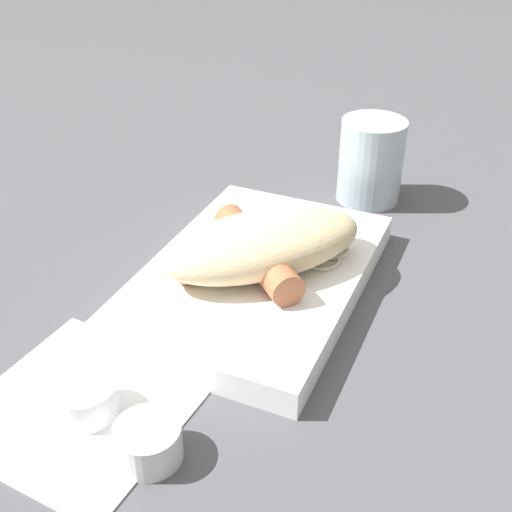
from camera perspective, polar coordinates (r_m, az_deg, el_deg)
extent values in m
plane|color=#4C4C51|center=(0.58, 0.00, -2.91)|extent=(3.00, 3.00, 0.00)
cube|color=white|center=(0.57, 0.00, -1.90)|extent=(0.27, 0.18, 0.02)
ellipsoid|color=beige|center=(0.55, 0.72, 1.21)|extent=(0.19, 0.19, 0.05)
cylinder|color=#B26642|center=(0.56, 0.26, 0.48)|extent=(0.11, 0.12, 0.03)
sphere|color=#B26642|center=(0.54, -6.14, -1.02)|extent=(0.03, 0.03, 0.03)
sphere|color=#B26642|center=(0.58, 6.17, 1.86)|extent=(0.03, 0.03, 0.03)
cylinder|color=#F99E4C|center=(0.60, 5.65, 1.55)|extent=(0.05, 0.05, 0.00)
cylinder|color=#F99E4C|center=(0.57, 5.04, -0.10)|extent=(0.03, 0.03, 0.00)
cylinder|color=orange|center=(0.60, 4.52, 1.36)|extent=(0.05, 0.05, 0.00)
torus|color=silver|center=(0.61, 4.73, 1.93)|extent=(0.04, 0.04, 0.00)
torus|color=silver|center=(0.57, 5.78, -0.29)|extent=(0.04, 0.04, 0.00)
torus|color=silver|center=(0.59, 6.73, 0.59)|extent=(0.03, 0.03, 0.00)
cube|color=white|center=(0.48, -15.22, -12.67)|extent=(0.16, 0.16, 0.00)
cylinder|color=white|center=(0.47, -14.83, -12.23)|extent=(0.04, 0.04, 0.03)
cylinder|color=gold|center=(0.47, -14.70, -12.88)|extent=(0.04, 0.04, 0.01)
cylinder|color=white|center=(0.43, -9.54, -16.02)|extent=(0.04, 0.04, 0.03)
cylinder|color=#4C662D|center=(0.44, -9.45, -16.67)|extent=(0.04, 0.04, 0.01)
cylinder|color=silver|center=(0.72, 10.18, 8.33)|extent=(0.07, 0.07, 0.09)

